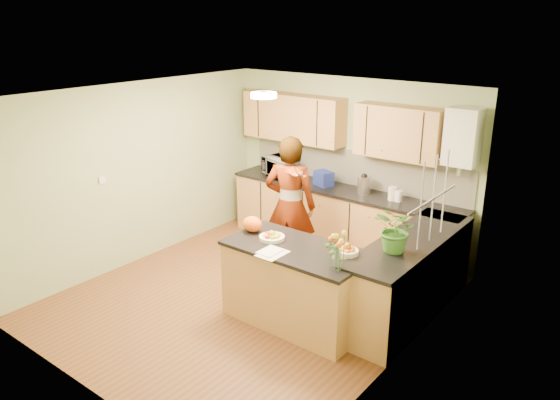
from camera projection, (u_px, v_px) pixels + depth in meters
The scene contains 28 objects.
floor at pixel (250, 298), 6.77m from camera, with size 4.50×4.50×0.00m, color brown.
ceiling at pixel (246, 95), 5.96m from camera, with size 4.00×4.50×0.02m, color silver.
wall_back at pixel (349, 163), 8.04m from camera, with size 4.00×0.02×2.50m, color #9AAB7A.
wall_front at pixel (76, 270), 4.69m from camera, with size 4.00×0.02×2.50m, color #9AAB7A.
wall_left at pixel (139, 173), 7.53m from camera, with size 0.02×4.50×2.50m, color #9AAB7A.
wall_right at pixel (406, 245), 5.20m from camera, with size 0.02×4.50×2.50m, color #9AAB7A.
back_counter at pixel (342, 220), 8.01m from camera, with size 3.64×0.62×0.94m.
right_counter at pixel (410, 277), 6.26m from camera, with size 0.62×2.24×0.94m.
splashback at pixel (354, 168), 7.99m from camera, with size 3.60×0.02×0.52m, color white.
upper_cabinets at pixel (334, 123), 7.82m from camera, with size 3.20×0.34×0.70m.
boiler at pixel (463, 137), 6.72m from camera, with size 0.40×0.30×0.86m.
window_right at pixel (434, 199), 5.55m from camera, with size 0.01×1.30×1.05m.
light_switch at pixel (102, 180), 7.06m from camera, with size 0.02×0.09×0.09m, color white.
ceiling_lamp at pixel (264, 95), 6.20m from camera, with size 0.30×0.30×0.07m.
peninsula_island at pixel (296, 285), 6.10m from camera, with size 1.61×0.82×0.92m.
fruit_dish at pixel (272, 236), 6.15m from camera, with size 0.29×0.29×0.10m.
orange_bowl at pixel (347, 251), 5.73m from camera, with size 0.23×0.23×0.14m.
flower_vase at pixel (335, 241), 5.38m from camera, with size 0.24×0.24×0.43m.
orange_bag at pixel (252, 224), 6.36m from camera, with size 0.24×0.21×0.18m, color #F35B14.
papers at pixel (273, 253), 5.79m from camera, with size 0.24×0.33×0.01m, color white.
violinist at pixel (290, 206), 7.18m from camera, with size 0.69×0.45×1.88m, color tan.
violin at pixel (293, 171), 6.71m from camera, with size 0.64×0.25×0.13m, color #571005, non-canonical shape.
microwave at pixel (280, 167), 8.45m from camera, with size 0.54×0.37×0.30m, color white.
blue_box at pixel (324, 178), 8.01m from camera, with size 0.27×0.20×0.21m, color navy.
kettle at pixel (364, 184), 7.64m from camera, with size 0.18×0.18×0.34m.
jar_cream at pixel (393, 194), 7.38m from camera, with size 0.12×0.12×0.19m, color #F1E3C0.
jar_white at pixel (399, 196), 7.33m from camera, with size 0.10×0.10×0.15m, color white.
potted_plant at pixel (397, 230), 5.70m from camera, with size 0.45×0.39×0.51m, color #3F7C29.
Camera 1 is at (3.99, -4.51, 3.33)m, focal length 35.00 mm.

